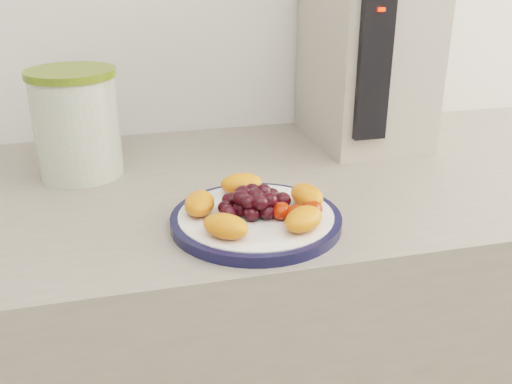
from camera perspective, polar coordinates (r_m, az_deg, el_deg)
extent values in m
cylinder|color=#111433|center=(0.79, 0.00, -2.83)|extent=(0.24, 0.24, 0.01)
cylinder|color=white|center=(0.79, 0.00, -2.76)|extent=(0.22, 0.22, 0.02)
cylinder|color=#3E5613|center=(0.99, -17.46, 6.23)|extent=(0.14, 0.14, 0.17)
cylinder|color=#59671E|center=(0.97, -18.09, 11.24)|extent=(0.14, 0.14, 0.01)
cube|color=#B0A598|center=(1.14, 10.90, 13.23)|extent=(0.19, 0.27, 0.33)
cube|color=black|center=(1.00, 11.69, 12.06)|extent=(0.06, 0.02, 0.25)
cube|color=#FF0C05|center=(0.97, 12.42, 17.40)|extent=(0.01, 0.01, 0.01)
ellipsoid|color=orange|center=(0.81, 5.10, -0.37)|extent=(0.05, 0.07, 0.03)
ellipsoid|color=orange|center=(0.85, -1.47, 0.87)|extent=(0.06, 0.04, 0.03)
ellipsoid|color=orange|center=(0.79, -5.66, -1.13)|extent=(0.06, 0.07, 0.03)
ellipsoid|color=orange|center=(0.72, -3.05, -3.42)|extent=(0.07, 0.07, 0.03)
ellipsoid|color=orange|center=(0.74, 4.77, -2.71)|extent=(0.07, 0.07, 0.03)
ellipsoid|color=black|center=(0.78, 0.00, -1.56)|extent=(0.02, 0.02, 0.02)
ellipsoid|color=black|center=(0.79, 1.54, -1.34)|extent=(0.02, 0.02, 0.02)
ellipsoid|color=black|center=(0.80, 0.42, -0.81)|extent=(0.03, 0.03, 0.02)
ellipsoid|color=black|center=(0.80, -1.10, -1.08)|extent=(0.02, 0.02, 0.02)
ellipsoid|color=black|center=(0.78, -1.56, -1.65)|extent=(0.02, 0.02, 0.02)
ellipsoid|color=black|center=(0.76, -0.44, -2.18)|extent=(0.02, 0.02, 0.02)
ellipsoid|color=black|center=(0.77, 1.14, -2.00)|extent=(0.02, 0.02, 0.02)
ellipsoid|color=black|center=(0.80, 2.65, -0.82)|extent=(0.03, 0.03, 0.02)
ellipsoid|color=black|center=(0.82, 1.52, -0.38)|extent=(0.02, 0.02, 0.02)
ellipsoid|color=black|center=(0.82, 0.03, -0.29)|extent=(0.02, 0.02, 0.02)
ellipsoid|color=black|center=(0.82, -1.46, -0.42)|extent=(0.02, 0.02, 0.02)
ellipsoid|color=black|center=(0.80, -2.61, -0.83)|extent=(0.02, 0.02, 0.02)
ellipsoid|color=black|center=(0.79, -3.11, -1.56)|extent=(0.02, 0.02, 0.02)
ellipsoid|color=black|center=(0.77, -2.78, -2.13)|extent=(0.02, 0.02, 0.02)
ellipsoid|color=black|center=(0.78, 0.00, -0.43)|extent=(0.02, 0.02, 0.02)
ellipsoid|color=black|center=(0.79, 0.76, 0.06)|extent=(0.02, 0.02, 0.02)
ellipsoid|color=black|center=(0.80, -0.37, 0.12)|extent=(0.02, 0.02, 0.02)
ellipsoid|color=black|center=(0.79, -1.30, -0.13)|extent=(0.02, 0.02, 0.02)
ellipsoid|color=black|center=(0.77, -1.49, -0.59)|extent=(0.02, 0.02, 0.02)
ellipsoid|color=black|center=(0.76, -0.79, -1.00)|extent=(0.02, 0.02, 0.02)
ellipsoid|color=black|center=(0.76, 0.39, -1.05)|extent=(0.02, 0.02, 0.02)
ellipsoid|color=black|center=(0.77, 1.33, -0.77)|extent=(0.02, 0.02, 0.02)
ellipsoid|color=red|center=(0.76, 4.13, -2.12)|extent=(0.03, 0.03, 0.02)
ellipsoid|color=red|center=(0.78, 5.67, -1.77)|extent=(0.04, 0.04, 0.02)
ellipsoid|color=red|center=(0.75, 5.40, -2.67)|extent=(0.04, 0.04, 0.02)
ellipsoid|color=red|center=(0.77, 2.54, -1.88)|extent=(0.03, 0.04, 0.02)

